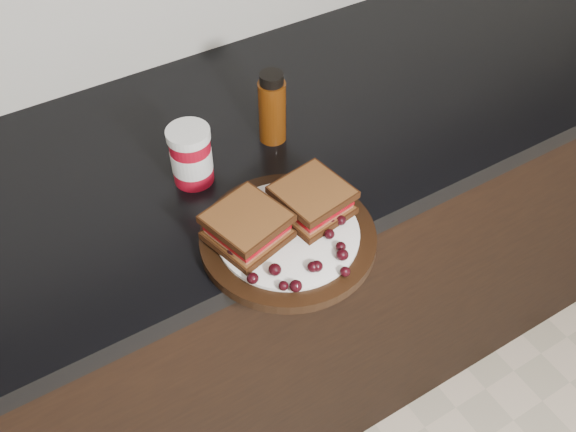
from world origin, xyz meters
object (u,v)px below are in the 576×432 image
plate (288,238)px  oil_bottle (272,107)px  sandwich_left (247,227)px  condiment_jar (191,156)px

plate → oil_bottle: size_ratio=1.99×
plate → sandwich_left: sandwich_left is taller
condiment_jar → sandwich_left: bearing=-88.4°
condiment_jar → oil_bottle: oil_bottle is taller
sandwich_left → condiment_jar: 0.19m
sandwich_left → condiment_jar: condiment_jar is taller
plate → condiment_jar: 0.22m
sandwich_left → condiment_jar: size_ratio=0.99×
plate → oil_bottle: 0.27m
sandwich_left → condiment_jar: bearing=76.6°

